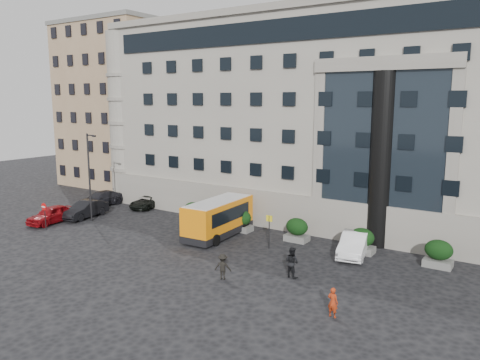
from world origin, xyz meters
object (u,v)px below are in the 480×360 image
Objects in this scene: white_taxi at (354,244)px; pedestrian_c at (223,267)px; hedge_a at (193,212)px; hedge_e at (439,253)px; pedestrian_b at (292,262)px; no_entry_sign at (44,211)px; hedge_b at (241,220)px; parked_car_b at (85,209)px; bus_stop_sign at (269,226)px; minibus at (218,217)px; parked_car_a at (52,214)px; hedge_c at (297,230)px; hedge_d at (362,240)px; parked_car_d at (148,202)px; pedestrian_a at (333,302)px; street_lamp at (90,174)px; red_truck at (159,178)px; parked_car_c at (100,199)px.

pedestrian_c is (-5.19, -8.82, -0.01)m from white_taxi.
hedge_a and hedge_e have the same top height.
no_entry_sign is at bearing 18.40° from pedestrian_b.
hedge_b reaches higher than parked_car_b.
bus_stop_sign is 0.51× the size of white_taxi.
parked_car_a is at bearing -164.83° from minibus.
hedge_c is 1.00× the size of hedge_d.
hedge_e reaches higher than pedestrian_c.
minibus is (4.50, -2.30, 0.71)m from hedge_a.
pedestrian_b is (3.12, -6.97, 0.04)m from hedge_c.
hedge_a is 12.64m from no_entry_sign.
hedge_d is 0.41× the size of parked_car_d.
hedge_d is (10.40, 0.00, 0.00)m from hedge_b.
hedge_d is 0.95× the size of pedestrian_b.
parked_car_a is 2.93× the size of pedestrian_a.
white_taxi is (-0.28, -0.80, -0.11)m from hedge_d.
hedge_e reaches higher than pedestrian_a.
no_entry_sign is (-29.80, -8.84, 0.72)m from hedge_e.
pedestrian_b is 4.31m from pedestrian_c.
pedestrian_a is at bearing -12.90° from street_lamp.
red_truck reaches higher than hedge_d.
hedge_c reaches higher than white_taxi.
parked_car_b is at bearing 177.13° from white_taxi.
hedge_b is 5.20m from hedge_c.
hedge_e is at bearing 0.00° from hedge_a.
pedestrian_a reaches higher than parked_car_d.
parked_car_d is at bearing 171.47° from hedge_b.
red_truck is at bearing -63.29° from pedestrian_c.
hedge_b is 0.40× the size of parked_car_a.
hedge_c is 22.08m from parked_car_a.
no_entry_sign reaches higher than parked_car_d.
hedge_d is 0.39× the size of parked_car_b.
no_entry_sign is at bearing -68.97° from red_truck.
parked_car_d is 2.77× the size of pedestrian_c.
hedge_e is 5.54m from white_taxi.
parked_car_a is 2.85× the size of pedestrian_c.
pedestrian_b reaches higher than hedge_a.
pedestrian_b reaches higher than parked_car_c.
no_entry_sign is at bearing -148.10° from hedge_b.
hedge_a is at bearing -23.12° from pedestrian_a.
parked_car_b is 25.09m from white_taxi.
minibus is 12.76m from parked_car_d.
bus_stop_sign is at bearing -1.62° from parked_car_c.
street_lamp is 12.98m from minibus.
hedge_a is at bearing 44.48° from no_entry_sign.
hedge_e is 0.41× the size of parked_car_d.
no_entry_sign is 0.50× the size of parked_car_a.
street_lamp is at bearing 37.39° from parked_car_a.
parked_car_c is at bearing -11.42° from pedestrian_a.
hedge_c is 0.41× the size of parked_car_d.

